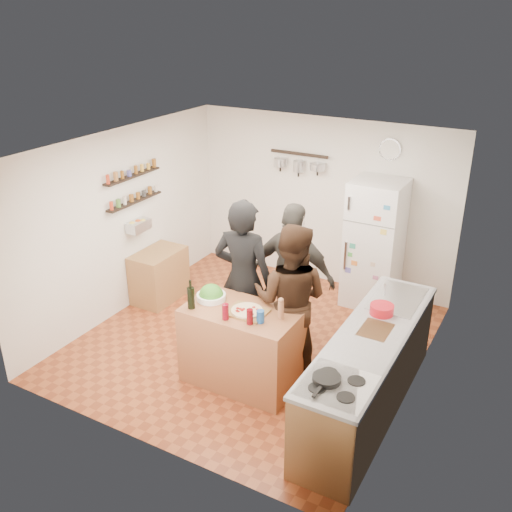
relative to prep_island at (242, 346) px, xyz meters
The scene contains 26 objects.
room_shell 1.43m from the prep_island, 104.68° to the left, with size 4.20×4.20×4.20m.
prep_island is the anchor object (origin of this frame).
pizza_board 0.47m from the prep_island, 14.04° to the right, with size 0.42×0.34×0.02m, color brown.
pizza 0.49m from the prep_island, 14.04° to the right, with size 0.34×0.34×0.02m, color #CFB688.
salad_bowl 0.65m from the prep_island, behind, with size 0.33×0.33×0.07m, color white.
wine_bottle 0.79m from the prep_island, 156.25° to the right, with size 0.08×0.08×0.25m, color black.
wine_glass_near 0.60m from the prep_island, 101.77° to the right, with size 0.07×0.07×0.17m, color #610814.
wine_glass_far 0.62m from the prep_island, 42.27° to the right, with size 0.07×0.07×0.17m, color #52070D.
pepper_mill 0.71m from the prep_island, ahead, with size 0.06×0.06×0.20m, color #925C3D.
salt_canister 0.61m from the prep_island, 21.80° to the right, with size 0.08×0.08×0.14m, color navy.
person_left 0.79m from the prep_island, 118.26° to the left, with size 0.72×0.47×1.97m, color black.
person_center 0.75m from the prep_island, 52.85° to the left, with size 0.88×0.69×1.81m, color black.
person_back 1.12m from the prep_island, 82.77° to the left, with size 1.08×0.45×1.84m, color #2E2C29.
counter_run 1.41m from the prep_island, ahead, with size 0.63×2.63×0.90m, color #9E7042.
stove_top 1.64m from the prep_island, 27.77° to the right, with size 0.60×0.62×0.02m, color white.
skillet 1.57m from the prep_island, 29.40° to the right, with size 0.25×0.25×0.05m, color black.
sink 1.82m from the prep_island, 37.26° to the left, with size 0.50×0.80×0.03m, color silver.
cutting_board 1.50m from the prep_island, 12.45° to the left, with size 0.30×0.40×0.02m, color brown.
red_bowl 1.58m from the prep_island, 25.62° to the left, with size 0.25×0.25×0.11m, color #AF141F.
fridge 2.63m from the prep_island, 75.54° to the left, with size 0.70×0.68×1.80m, color white.
wall_clock 3.37m from the prep_island, 77.16° to the left, with size 0.30×0.30×0.03m, color silver.
spice_shelf_lower 2.65m from the prep_island, 156.65° to the left, with size 0.12×1.00×0.03m, color black.
spice_shelf_upper 2.80m from the prep_island, 156.65° to the left, with size 0.12×1.00×0.03m, color black.
produce_basket 2.50m from the prep_island, 156.36° to the left, with size 0.18×0.35×0.14m, color silver.
side_table 2.33m from the prep_island, 151.11° to the left, with size 0.50×0.80×0.73m, color olive.
pot_rack 3.21m from the prep_island, 103.27° to the left, with size 0.90×0.04×0.04m, color black.
Camera 1 is at (3.06, -5.38, 3.95)m, focal length 40.00 mm.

